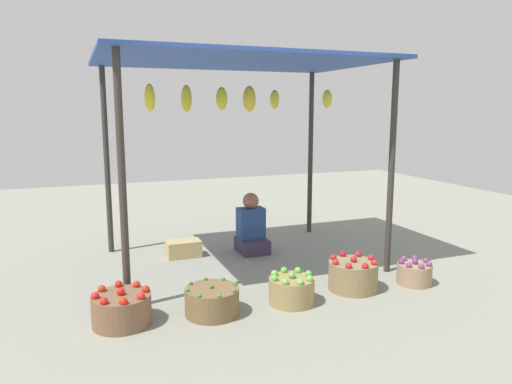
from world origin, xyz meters
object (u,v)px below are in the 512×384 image
vendor_person (251,229)px  basket_red_apples (353,275)px  basket_purple_onions (414,273)px  basket_red_tomatoes (122,309)px  basket_green_chilies (212,301)px  wooden_crate_near_vendor (184,249)px  basket_green_apples (292,290)px

vendor_person → basket_red_apples: vendor_person is taller
vendor_person → basket_purple_onions: size_ratio=2.14×
vendor_person → basket_red_tomatoes: 2.44m
basket_green_chilies → basket_red_apples: size_ratio=0.98×
basket_red_tomatoes → basket_purple_onions: basket_red_tomatoes is taller
basket_red_apples → basket_purple_onions: basket_red_apples is taller
basket_red_tomatoes → basket_purple_onions: bearing=-2.1°
basket_red_apples → wooden_crate_near_vendor: 2.22m
basket_red_tomatoes → basket_green_chilies: size_ratio=1.03×
basket_red_tomatoes → basket_red_apples: size_ratio=1.00×
basket_red_apples → basket_purple_onions: bearing=-7.6°
wooden_crate_near_vendor → basket_red_apples: bearing=-51.2°
basket_green_chilies → basket_red_apples: basket_red_apples is taller
basket_red_apples → wooden_crate_near_vendor: basket_red_apples is taller
basket_green_apples → basket_purple_onions: (1.45, 0.00, -0.02)m
basket_green_chilies → basket_green_apples: (0.78, -0.03, 0.01)m
wooden_crate_near_vendor → basket_purple_onions: bearing=-41.1°
basket_green_apples → basket_green_chilies: bearing=177.9°
basket_red_apples → vendor_person: bearing=107.3°
basket_green_apples → basket_red_apples: 0.75m
basket_green_apples → basket_red_tomatoes: bearing=176.0°
vendor_person → basket_red_tomatoes: (-1.81, -1.63, -0.16)m
basket_purple_onions → wooden_crate_near_vendor: (-2.10, 1.83, -0.01)m
basket_purple_onions → wooden_crate_near_vendor: bearing=138.9°
basket_red_tomatoes → basket_red_apples: bearing=-0.4°
basket_red_tomatoes → basket_green_apples: 1.58m
basket_red_tomatoes → basket_green_apples: bearing=-4.0°
basket_green_chilies → basket_purple_onions: 2.23m
basket_red_tomatoes → wooden_crate_near_vendor: bearing=61.7°
basket_green_apples → basket_red_apples: size_ratio=0.87×
vendor_person → basket_green_apples: bearing=-97.7°
vendor_person → basket_red_apples: bearing=-72.7°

